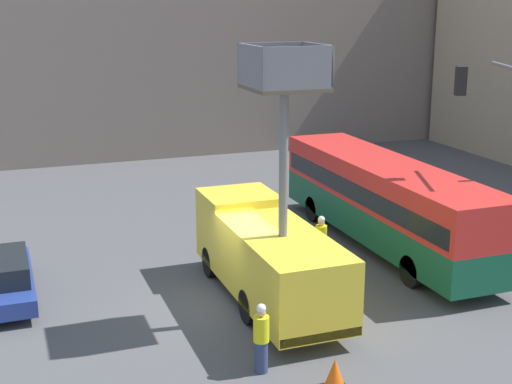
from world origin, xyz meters
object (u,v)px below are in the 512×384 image
at_px(utility_truck, 267,250).
at_px(city_bus, 385,198).
at_px(road_worker_directing, 321,242).
at_px(road_worker_near_truck, 261,339).
at_px(parked_car_curbside, 1,278).
at_px(traffic_cone_near_truck, 335,376).

height_order(utility_truck, city_bus, utility_truck).
bearing_deg(road_worker_directing, road_worker_near_truck, -71.12).
xyz_separation_m(city_bus, parked_car_curbside, (-13.00, -0.37, -1.10)).
relative_size(city_bus, parked_car_curbside, 2.51).
bearing_deg(utility_truck, parked_car_curbside, 159.21).
bearing_deg(road_worker_near_truck, road_worker_directing, -63.26).
height_order(utility_truck, parked_car_curbside, utility_truck).
xyz_separation_m(road_worker_near_truck, traffic_cone_near_truck, (1.26, -1.37, -0.49)).
xyz_separation_m(traffic_cone_near_truck, parked_car_curbside, (-6.95, 7.95, 0.33)).
relative_size(utility_truck, parked_car_curbside, 1.61).
distance_m(utility_truck, parked_car_curbside, 7.86).
bearing_deg(parked_car_curbside, utility_truck, -20.79).
bearing_deg(city_bus, traffic_cone_near_truck, 154.46).
distance_m(utility_truck, road_worker_near_truck, 4.20).
relative_size(road_worker_near_truck, parked_car_curbside, 0.38).
bearing_deg(road_worker_near_truck, city_bus, -73.15).
relative_size(utility_truck, traffic_cone_near_truck, 9.48).
relative_size(road_worker_near_truck, traffic_cone_near_truck, 2.21).
height_order(utility_truck, road_worker_directing, utility_truck).
xyz_separation_m(city_bus, traffic_cone_near_truck, (-6.05, -8.32, -1.43)).
xyz_separation_m(road_worker_directing, parked_car_curbside, (-9.93, 0.86, -0.19)).
bearing_deg(utility_truck, road_worker_directing, 35.97).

